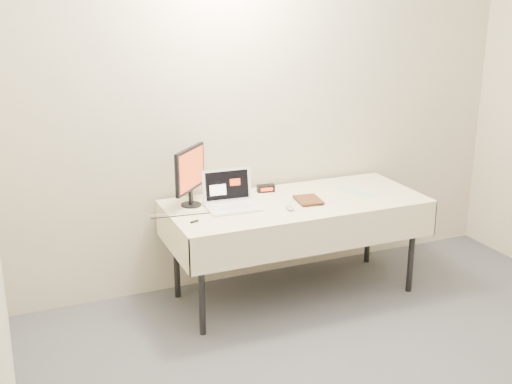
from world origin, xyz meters
name	(u,v)px	position (x,y,z in m)	size (l,w,h in m)	color
back_wall	(271,106)	(0.00, 2.50, 1.35)	(4.00, 0.10, 2.70)	beige
table	(296,209)	(0.00, 2.05, 0.68)	(1.86, 0.81, 0.74)	black
laptop	(231,198)	(-0.48, 2.10, 0.80)	(0.37, 0.31, 0.25)	white
monitor	(190,172)	(-0.73, 2.23, 0.98)	(0.30, 0.31, 0.42)	black
book	(298,187)	(-0.01, 2.00, 0.85)	(0.17, 0.02, 0.23)	brown
alarm_clock	(266,188)	(-0.12, 2.32, 0.77)	(0.14, 0.07, 0.05)	black
clicker	(290,208)	(-0.13, 1.89, 0.75)	(0.05, 0.10, 0.02)	#B4B4B6
paper_form	(355,192)	(0.50, 2.05, 0.74)	(0.12, 0.31, 0.00)	#B3E1B5
usb_dongle	(194,222)	(-0.81, 1.90, 0.74)	(0.06, 0.02, 0.01)	black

